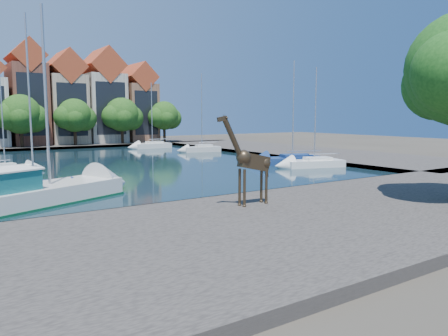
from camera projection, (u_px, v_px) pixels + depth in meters
The scene contains 21 objects.
ground at pixel (257, 198), 28.37m from camera, with size 160.00×160.00×0.00m, color #38332B.
water_basin at pixel (123, 164), 48.18m from camera, with size 38.00×50.00×0.08m, color black.
near_quay at pixel (340, 215), 22.56m from camera, with size 50.00×14.00×0.50m, color #47423D.
far_quay at pixel (55, 145), 74.58m from camera, with size 60.00×16.00×0.50m, color #47423D.
right_quay at pixel (292, 151), 61.92m from camera, with size 14.00×52.00×0.50m, color #47423D.
townhouse_center at pixel (27, 97), 71.39m from camera, with size 5.44×9.18×16.93m.
townhouse_east_inner at pixel (65, 101), 74.77m from camera, with size 5.94×9.18×15.79m.
townhouse_east_mid at pixel (102, 100), 78.30m from camera, with size 6.43×9.18×16.65m.
townhouse_east_end at pixel (137, 106), 82.00m from camera, with size 5.44×9.18×14.43m.
far_tree_mid_west at pixel (21, 116), 66.18m from camera, with size 7.80×6.00×8.00m.
far_tree_mid_east at pixel (75, 116), 70.60m from camera, with size 7.02×5.40×7.52m.
far_tree_east at pixel (123, 116), 75.00m from camera, with size 7.54×5.80×7.84m.
far_tree_far_east at pixel (165, 117), 79.42m from camera, with size 6.76×5.20×7.36m.
giraffe_statue at pixel (250, 162), 23.54m from camera, with size 3.39×0.63×4.85m.
motorsailer at pixel (24, 192), 25.16m from camera, with size 11.81×7.66×11.73m.
sailboat_left_b at pixel (34, 188), 28.46m from camera, with size 5.88×2.95×11.64m.
sailboat_left_c at pixel (5, 168), 39.60m from camera, with size 5.30×2.78×9.73m.
sailboat_right_a at pixel (314, 162), 44.56m from camera, with size 6.44×3.80×10.04m.
sailboat_right_b at pixel (292, 159), 47.25m from camera, with size 7.77×4.77×11.01m.
sailboat_right_c at pixel (202, 148), 63.04m from camera, with size 5.51×2.81×11.14m.
sailboat_right_d at pixel (152, 144), 70.08m from camera, with size 6.12×2.46×10.36m.
Camera 1 is at (-17.26, -22.05, 5.39)m, focal length 35.00 mm.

